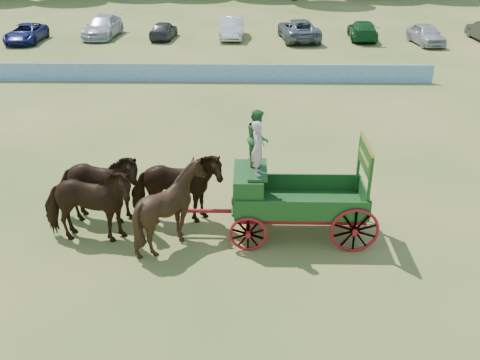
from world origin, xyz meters
name	(u,v)px	position (x,y,z in m)	size (l,w,h in m)	color
ground	(198,256)	(0.00, 0.00, 0.00)	(160.00, 160.00, 0.00)	#A28949
horse_lead_left	(88,206)	(-3.19, 0.71, 1.20)	(1.29, 2.83, 2.39)	black
horse_lead_right	(98,188)	(-3.19, 1.81, 1.20)	(1.29, 2.83, 2.39)	black
horse_wheel_left	(171,206)	(-0.79, 0.71, 1.20)	(1.93, 2.18, 2.40)	black
horse_wheel_right	(176,189)	(-0.79, 1.81, 1.20)	(1.29, 2.83, 2.39)	black
farm_dray	(274,183)	(2.15, 1.30, 1.68)	(6.00, 2.00, 3.80)	maroon
sponsor_banner	(209,73)	(-1.00, 18.00, 0.53)	(26.00, 0.08, 1.05)	#1D569D
parked_cars	(277,31)	(3.50, 30.04, 0.76)	(58.10, 7.51, 1.64)	silver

